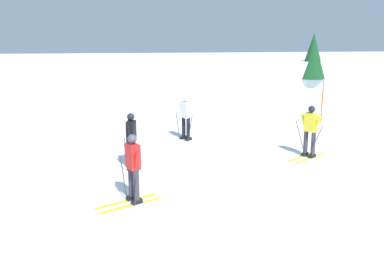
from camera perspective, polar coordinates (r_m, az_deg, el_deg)
The scene contains 8 objects.
ground_plane at distance 11.29m, azimuth 9.59°, elevation -7.96°, with size 120.00×120.00×0.00m, color white.
far_snow_ridge at distance 32.05m, azimuth -0.62°, elevation 7.95°, with size 80.00×7.88×1.82m, color white.
skier_red at distance 9.95m, azimuth -8.19°, elevation -5.30°, with size 1.59×1.08×1.71m.
skier_white at distance 15.36m, azimuth -0.87°, elevation 1.63°, with size 1.54×1.20×1.71m.
skier_black at distance 12.32m, azimuth -8.41°, elevation -1.58°, with size 1.64×1.00×1.71m.
skier_yellow at distance 13.85m, azimuth 16.02°, elevation -0.26°, with size 1.52×1.23×1.71m.
trail_marker_pole at distance 19.36m, azimuth 17.56°, elevation 3.53°, with size 0.06×0.06×1.85m, color #C65614.
conifer_far_left at distance 30.46m, azimuth 16.38°, elevation 9.53°, with size 1.83×1.83×3.78m.
Camera 1 is at (-2.91, -10.10, 4.14)m, focal length 38.58 mm.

